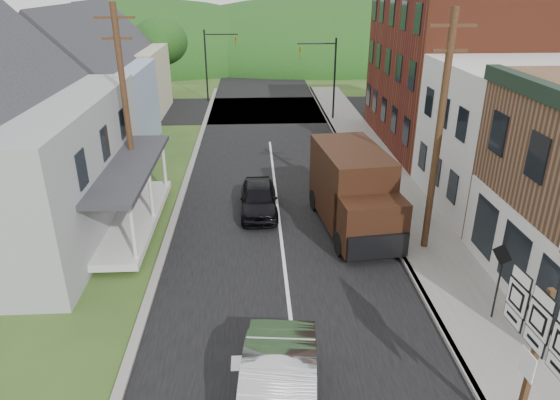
{
  "coord_description": "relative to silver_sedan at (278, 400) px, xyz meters",
  "views": [
    {
      "loc": [
        -1.03,
        -13.47,
        9.78
      ],
      "look_at": [
        -0.1,
        3.63,
        2.2
      ],
      "focal_mm": 32.0,
      "sensor_mm": 36.0,
      "label": 1
    }
  ],
  "objects": [
    {
      "name": "ground",
      "position": [
        0.6,
        4.77,
        -0.84
      ],
      "size": [
        120.0,
        120.0,
        0.0
      ],
      "primitive_type": "plane",
      "color": "#2D4719",
      "rests_on": "ground"
    },
    {
      "name": "road",
      "position": [
        0.6,
        14.77,
        -0.84
      ],
      "size": [
        9.0,
        90.0,
        0.02
      ],
      "primitive_type": "cube",
      "color": "black",
      "rests_on": "ground"
    },
    {
      "name": "cross_road",
      "position": [
        0.6,
        31.77,
        -0.84
      ],
      "size": [
        60.0,
        9.0,
        0.02
      ],
      "primitive_type": "cube",
      "color": "black",
      "rests_on": "ground"
    },
    {
      "name": "sidewalk_right",
      "position": [
        6.5,
        12.77,
        -0.76
      ],
      "size": [
        2.8,
        55.0,
        0.15
      ],
      "primitive_type": "cube",
      "color": "slate",
      "rests_on": "ground"
    },
    {
      "name": "curb_right",
      "position": [
        5.15,
        12.77,
        -0.76
      ],
      "size": [
        0.2,
        55.0,
        0.15
      ],
      "primitive_type": "cube",
      "color": "slate",
      "rests_on": "ground"
    },
    {
      "name": "curb_left",
      "position": [
        -4.05,
        12.77,
        -0.78
      ],
      "size": [
        0.3,
        55.0,
        0.12
      ],
      "primitive_type": "cube",
      "color": "slate",
      "rests_on": "ground"
    },
    {
      "name": "storefront_white",
      "position": [
        11.9,
        12.27,
        2.41
      ],
      "size": [
        8.0,
        7.0,
        6.5
      ],
      "primitive_type": "cube",
      "color": "silver",
      "rests_on": "ground"
    },
    {
      "name": "storefront_red",
      "position": [
        11.9,
        21.77,
        4.16
      ],
      "size": [
        8.0,
        12.0,
        10.0
      ],
      "primitive_type": "cube",
      "color": "#602817",
      "rests_on": "ground"
    },
    {
      "name": "house_blue",
      "position": [
        -10.4,
        21.77,
        2.85
      ],
      "size": [
        7.14,
        8.16,
        7.28
      ],
      "color": "#889ABA",
      "rests_on": "ground"
    },
    {
      "name": "house_cream",
      "position": [
        -10.9,
        30.77,
        2.85
      ],
      "size": [
        7.14,
        8.16,
        7.28
      ],
      "color": "beige",
      "rests_on": "ground"
    },
    {
      "name": "utility_pole_right",
      "position": [
        6.2,
        8.27,
        3.82
      ],
      "size": [
        1.6,
        0.26,
        9.0
      ],
      "color": "#472D19",
      "rests_on": "ground"
    },
    {
      "name": "utility_pole_left",
      "position": [
        -5.9,
        12.77,
        3.82
      ],
      "size": [
        1.6,
        0.26,
        9.0
      ],
      "color": "#472D19",
      "rests_on": "ground"
    },
    {
      "name": "traffic_signal_right",
      "position": [
        4.9,
        28.27,
        2.92
      ],
      "size": [
        2.87,
        0.2,
        6.0
      ],
      "color": "black",
      "rests_on": "ground"
    },
    {
      "name": "traffic_signal_left",
      "position": [
        -3.7,
        35.27,
        2.92
      ],
      "size": [
        2.87,
        0.2,
        6.0
      ],
      "color": "black",
      "rests_on": "ground"
    },
    {
      "name": "tree_left_d",
      "position": [
        -8.4,
        36.77,
        4.04
      ],
      "size": [
        4.8,
        4.8,
        6.94
      ],
      "color": "#382616",
      "rests_on": "ground"
    },
    {
      "name": "forested_ridge",
      "position": [
        0.6,
        59.77,
        -0.84
      ],
      "size": [
        90.0,
        30.0,
        16.0
      ],
      "primitive_type": "ellipsoid",
      "color": "#143911",
      "rests_on": "ground"
    },
    {
      "name": "silver_sedan",
      "position": [
        0.0,
        0.0,
        0.0
      ],
      "size": [
        2.28,
        5.25,
        1.68
      ],
      "primitive_type": "imported",
      "rotation": [
        0.0,
        0.0,
        -0.1
      ],
      "color": "#BBBBC0",
      "rests_on": "ground"
    },
    {
      "name": "dark_sedan",
      "position": [
        -0.27,
        11.99,
        -0.14
      ],
      "size": [
        1.68,
        4.11,
        1.4
      ],
      "primitive_type": "imported",
      "rotation": [
        0.0,
        0.0,
        0.01
      ],
      "color": "black",
      "rests_on": "ground"
    },
    {
      "name": "delivery_van",
      "position": [
        3.67,
        10.2,
        0.88
      ],
      "size": [
        3.12,
        6.32,
        3.4
      ],
      "rotation": [
        0.0,
        0.0,
        0.11
      ],
      "color": "black",
      "rests_on": "ground"
    },
    {
      "name": "route_sign_cluster",
      "position": [
        5.34,
        -0.71,
        1.92
      ],
      "size": [
        0.26,
        2.3,
        4.02
      ],
      "rotation": [
        0.0,
        0.0,
        0.06
      ],
      "color": "#472D19",
      "rests_on": "sidewalk_right"
    },
    {
      "name": "warning_sign",
      "position": [
        6.83,
        3.67,
        0.96
      ],
      "size": [
        0.31,
        0.66,
        2.59
      ],
      "rotation": [
        0.0,
        0.0,
        0.43
      ],
      "color": "black",
      "rests_on": "sidewalk_right"
    }
  ]
}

